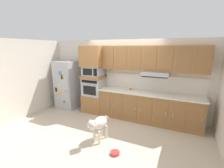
# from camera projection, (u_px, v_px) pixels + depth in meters

# --- Properties ---
(ground_plane) EXTENTS (9.60, 9.60, 0.00)m
(ground_plane) POSITION_uv_depth(u_px,v_px,m) (109.00, 125.00, 4.65)
(ground_plane) COLOR beige
(back_kitchen_wall) EXTENTS (6.20, 0.12, 2.50)m
(back_kitchen_wall) POSITION_uv_depth(u_px,v_px,m) (123.00, 77.00, 5.35)
(back_kitchen_wall) COLOR beige
(back_kitchen_wall) RESTS_ON ground
(side_panel_left) EXTENTS (0.12, 7.10, 2.50)m
(side_panel_left) POSITION_uv_depth(u_px,v_px,m) (38.00, 77.00, 5.51)
(side_panel_left) COLOR beige
(side_panel_left) RESTS_ON ground
(refrigerator) EXTENTS (0.76, 0.73, 1.76)m
(refrigerator) POSITION_uv_depth(u_px,v_px,m) (68.00, 85.00, 5.90)
(refrigerator) COLOR #ADADB2
(refrigerator) RESTS_ON ground
(oven_base_cabinet) EXTENTS (0.74, 0.62, 0.60)m
(oven_base_cabinet) POSITION_uv_depth(u_px,v_px,m) (94.00, 103.00, 5.64)
(oven_base_cabinet) COLOR #996638
(oven_base_cabinet) RESTS_ON ground
(built_in_oven) EXTENTS (0.70, 0.62, 0.60)m
(built_in_oven) POSITION_uv_depth(u_px,v_px,m) (94.00, 87.00, 5.50)
(built_in_oven) COLOR #A8AAAF
(built_in_oven) RESTS_ON oven_base_cabinet
(appliance_mid_shelf) EXTENTS (0.74, 0.62, 0.10)m
(appliance_mid_shelf) POSITION_uv_depth(u_px,v_px,m) (94.00, 77.00, 5.42)
(appliance_mid_shelf) COLOR #996638
(appliance_mid_shelf) RESTS_ON built_in_oven
(microwave) EXTENTS (0.64, 0.54, 0.32)m
(microwave) POSITION_uv_depth(u_px,v_px,m) (93.00, 71.00, 5.37)
(microwave) COLOR #A8AAAF
(microwave) RESTS_ON appliance_mid_shelf
(appliance_upper_cabinet) EXTENTS (0.74, 0.62, 0.68)m
(appliance_upper_cabinet) POSITION_uv_depth(u_px,v_px,m) (93.00, 56.00, 5.26)
(appliance_upper_cabinet) COLOR #996638
(appliance_upper_cabinet) RESTS_ON microwave
(lower_cabinet_run) EXTENTS (3.08, 0.63, 0.88)m
(lower_cabinet_run) POSITION_uv_depth(u_px,v_px,m) (148.00, 108.00, 4.82)
(lower_cabinet_run) COLOR #996638
(lower_cabinet_run) RESTS_ON ground
(countertop_slab) EXTENTS (3.12, 0.64, 0.04)m
(countertop_slab) POSITION_uv_depth(u_px,v_px,m) (148.00, 93.00, 4.72)
(countertop_slab) COLOR silver
(countertop_slab) RESTS_ON lower_cabinet_run
(backsplash_panel) EXTENTS (3.12, 0.02, 0.50)m
(backsplash_panel) POSITION_uv_depth(u_px,v_px,m) (151.00, 83.00, 4.92)
(backsplash_panel) COLOR silver
(backsplash_panel) RESTS_ON countertop_slab
(upper_cabinet_with_hood) EXTENTS (3.08, 0.48, 0.88)m
(upper_cabinet_with_hood) POSITION_uv_depth(u_px,v_px,m) (151.00, 59.00, 4.60)
(upper_cabinet_with_hood) COLOR #996638
(upper_cabinet_with_hood) RESTS_ON backsplash_panel
(screwdriver) EXTENTS (0.17, 0.17, 0.03)m
(screwdriver) POSITION_uv_depth(u_px,v_px,m) (131.00, 89.00, 5.06)
(screwdriver) COLOR red
(screwdriver) RESTS_ON countertop_slab
(dog) EXTENTS (0.32, 0.85, 0.68)m
(dog) POSITION_uv_depth(u_px,v_px,m) (98.00, 124.00, 3.74)
(dog) COLOR beige
(dog) RESTS_ON ground
(dog_food_bowl) EXTENTS (0.20, 0.20, 0.06)m
(dog_food_bowl) POSITION_uv_depth(u_px,v_px,m) (115.00, 153.00, 3.37)
(dog_food_bowl) COLOR red
(dog_food_bowl) RESTS_ON ground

